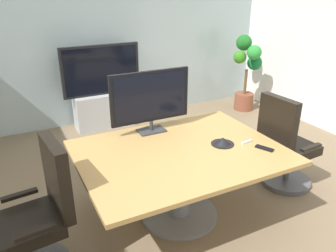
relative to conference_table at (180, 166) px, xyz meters
The scene contains 11 objects.
ground_plane 0.56m from the conference_table, 67.85° to the left, with size 7.17×7.17×0.00m, color #7A664C.
wall_back_glass_partition 3.03m from the conference_table, 89.58° to the left, with size 6.17×0.10×2.97m, color #9EB2B7.
conference_table is the anchor object (origin of this frame).
office_chair_left 1.29m from the conference_table, behind, with size 0.62×0.60×1.09m.
office_chair_right 1.29m from the conference_table, ahead, with size 0.61×0.59×1.09m.
tv_monitor 0.75m from the conference_table, 96.24° to the left, with size 0.84×0.18×0.64m.
wall_display_unit 2.53m from the conference_table, 89.82° to the left, with size 1.20×0.36×1.31m.
potted_plant 3.35m from the conference_table, 40.70° to the left, with size 0.56×0.60×1.32m.
conference_phone 0.47m from the conference_table, ahead, with size 0.22×0.22×0.07m.
remote_control 0.80m from the conference_table, 24.75° to the right, with size 0.05×0.17×0.02m, color black.
whiteboard_marker 0.69m from the conference_table, 12.99° to the right, with size 0.13×0.02×0.02m, color silver.
Camera 1 is at (-1.36, -2.46, 2.15)m, focal length 35.94 mm.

